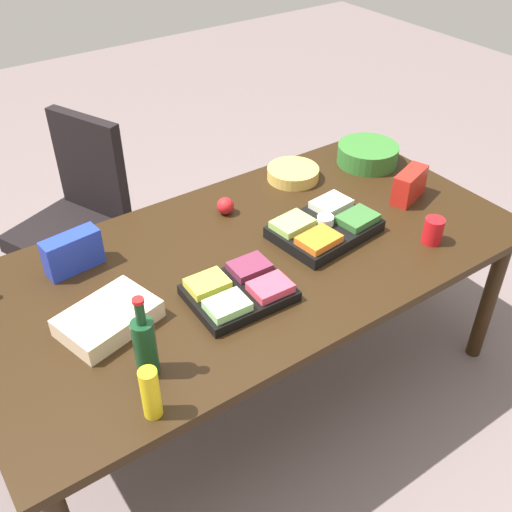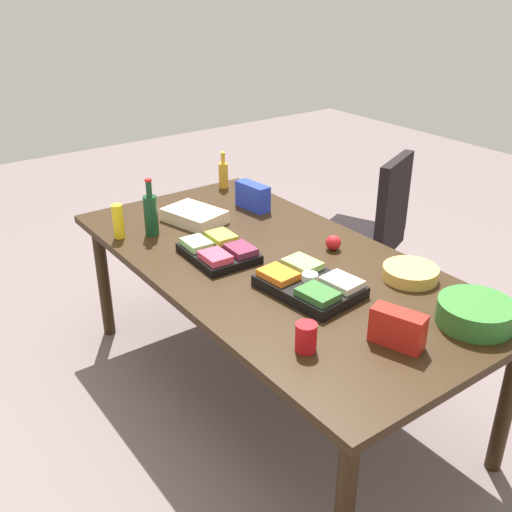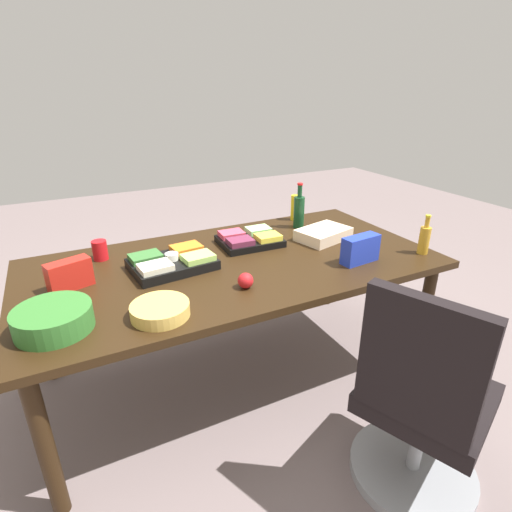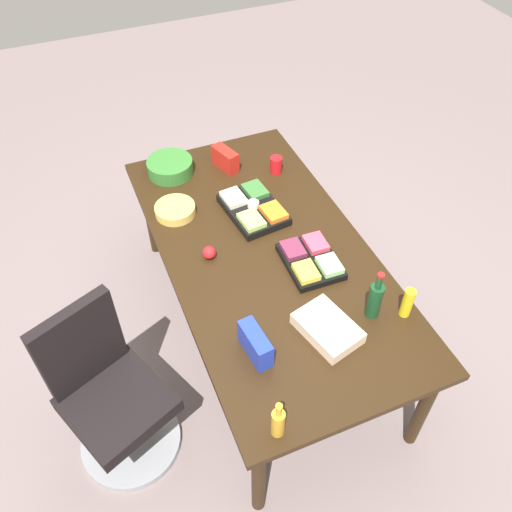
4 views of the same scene
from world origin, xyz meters
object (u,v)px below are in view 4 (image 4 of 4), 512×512
at_px(chip_bag_blue, 255,344).
at_px(mustard_bottle, 407,303).
at_px(salad_bowl, 170,167).
at_px(chip_bag_red, 225,159).
at_px(apple_red, 209,253).
at_px(fruit_platter, 311,260).
at_px(dressing_bottle, 278,422).
at_px(office_chair, 113,402).
at_px(wine_bottle, 375,299).
at_px(conference_table, 266,259).
at_px(red_solo_cup, 276,165).
at_px(chip_bowl, 175,210).
at_px(sheet_cake, 327,328).
at_px(veggie_tray, 253,208).

bearing_deg(chip_bag_blue, mustard_bottle, -95.29).
relative_size(salad_bowl, chip_bag_red, 1.50).
relative_size(apple_red, fruit_platter, 0.21).
bearing_deg(dressing_bottle, chip_bag_blue, -9.08).
xyz_separation_m(salad_bowl, chip_bag_red, (-0.08, -0.36, 0.02)).
bearing_deg(chip_bag_blue, office_chair, 72.35).
distance_m(wine_bottle, mustard_bottle, 0.17).
bearing_deg(conference_table, red_solo_cup, -28.35).
bearing_deg(chip_bowl, sheet_cake, -158.83).
xyz_separation_m(conference_table, fruit_platter, (-0.19, -0.19, 0.10)).
bearing_deg(apple_red, dressing_bottle, 176.38).
distance_m(veggie_tray, chip_bag_red, 0.50).
bearing_deg(apple_red, fruit_platter, -117.72).
relative_size(sheet_cake, chip_bag_blue, 1.45).
distance_m(conference_table, red_solo_cup, 0.75).
distance_m(conference_table, fruit_platter, 0.28).
xyz_separation_m(mustard_bottle, dressing_bottle, (-0.33, 0.86, -0.00)).
xyz_separation_m(sheet_cake, chip_bag_blue, (0.03, 0.38, 0.04)).
bearing_deg(wine_bottle, sheet_cake, 93.41).
xyz_separation_m(wine_bottle, mustard_bottle, (-0.06, -0.16, -0.03)).
relative_size(conference_table, chip_bag_red, 11.13).
distance_m(conference_table, veggie_tray, 0.35).
xyz_separation_m(veggie_tray, dressing_bottle, (-1.35, 0.44, 0.05)).
bearing_deg(sheet_cake, mustard_bottle, -96.45).
distance_m(wine_bottle, salad_bowl, 1.65).
relative_size(mustard_bottle, dressing_bottle, 0.78).
height_order(apple_red, veggie_tray, veggie_tray).
relative_size(veggie_tray, chip_bag_red, 2.25).
distance_m(red_solo_cup, sheet_cake, 1.32).
relative_size(wine_bottle, mustard_bottle, 1.69).
distance_m(office_chair, chip_bag_blue, 0.87).
distance_m(sheet_cake, chip_bowl, 1.23).
distance_m(red_solo_cup, chip_bowl, 0.75).
relative_size(salad_bowl, chip_bag_blue, 1.36).
relative_size(office_chair, salad_bowl, 3.40).
bearing_deg(chip_bag_red, office_chair, 137.83).
relative_size(dressing_bottle, sheet_cake, 0.72).
distance_m(veggie_tray, sheet_cake, 0.97).
height_order(office_chair, sheet_cake, office_chair).
height_order(conference_table, dressing_bottle, dressing_bottle).
bearing_deg(apple_red, mustard_bottle, -133.83).
bearing_deg(chip_bag_red, dressing_bottle, 166.51).
xyz_separation_m(apple_red, chip_bowl, (0.43, 0.07, -0.01)).
bearing_deg(veggie_tray, mustard_bottle, -157.44).
relative_size(conference_table, office_chair, 2.18).
bearing_deg(dressing_bottle, fruit_platter, -34.60).
bearing_deg(salad_bowl, conference_table, -161.80).
xyz_separation_m(mustard_bottle, sheet_cake, (0.05, 0.42, -0.05)).
xyz_separation_m(fruit_platter, chip_bag_blue, (-0.42, 0.51, 0.04)).
xyz_separation_m(mustard_bottle, chip_bag_blue, (0.07, 0.80, -0.01)).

